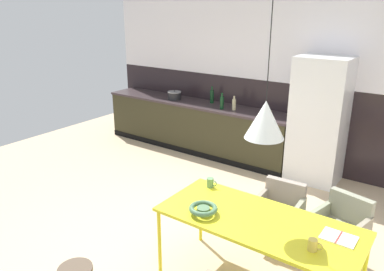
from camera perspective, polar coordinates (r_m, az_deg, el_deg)
The scene contains 17 objects.
ground_plane at distance 4.42m, azimuth -1.15°, elevation -16.58°, with size 9.59×9.59×0.00m, color #C8AF8A.
back_wall_splashback_dark at distance 6.50m, azimuth 14.62°, elevation 1.59°, with size 7.38×0.12×1.39m, color black.
back_wall_panel_upper at distance 6.24m, azimuth 15.70°, elevation 13.84°, with size 7.38×0.12×1.39m, color white.
kitchen_counter at distance 7.02m, azimuth 0.47°, elevation 1.45°, with size 3.73×0.63×0.90m.
refrigerator_column at distance 5.93m, azimuth 18.52°, elevation 2.11°, with size 0.76×0.60×1.89m, color silver.
dining_table at distance 3.55m, azimuth 9.93°, elevation -12.98°, with size 1.82×0.80×0.76m.
armchair_near_window at distance 4.41m, azimuth 13.21°, elevation -10.06°, with size 0.51×0.49×0.71m.
armchair_far_side at distance 4.28m, azimuth 21.79°, elevation -11.80°, with size 0.57×0.57×0.73m.
fruit_bowl at distance 3.53m, azimuth 1.71°, elevation -11.01°, with size 0.27×0.27×0.08m.
open_book at distance 3.44m, azimuth 21.20°, elevation -14.18°, with size 0.28×0.20×0.02m.
mug_glass_clear at distance 4.01m, azimuth 2.80°, elevation -7.11°, with size 0.12×0.07×0.10m.
mug_dark_espresso at distance 3.21m, azimuth 17.78°, elevation -15.42°, with size 0.12×0.07×0.10m.
cooking_pot at distance 7.11m, azimuth -2.66°, elevation 6.04°, with size 0.26×0.26×0.17m.
bottle_vinegar_dark at distance 6.44m, azimuth 4.52°, elevation 5.01°, with size 0.07×0.07×0.28m.
bottle_oil_tall at distance 6.83m, azimuth 3.02°, elevation 5.94°, with size 0.07×0.07×0.31m.
bottle_wine_green at distance 6.41m, azimuth 6.34°, elevation 4.71°, with size 0.07×0.07×0.24m.
pendant_lamp_over_table_near at distance 3.14m, azimuth 10.95°, elevation 2.37°, with size 0.33×0.33×1.19m.
Camera 1 is at (2.16, -2.87, 2.58)m, focal length 35.41 mm.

